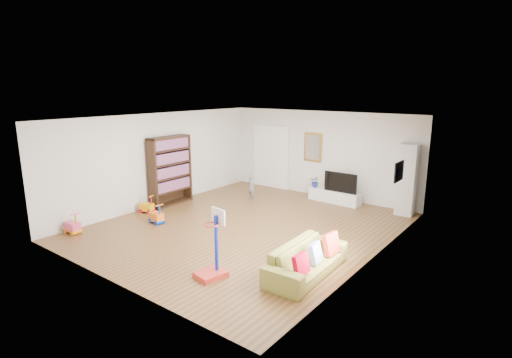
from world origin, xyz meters
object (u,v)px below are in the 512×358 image
Objects in this scene: sofa at (307,260)px; media_console at (334,196)px; basketball_hoop at (210,244)px; bookshelf at (170,171)px.

media_console is at bearing 18.23° from sofa.
media_console is 5.87m from basketball_hoop.
basketball_hoop is (-1.35, -1.17, 0.35)m from sofa.
media_console is at bearing 105.05° from basketball_hoop.
media_console is at bearing 38.24° from bookshelf.
bookshelf is 1.02× the size of sofa.
sofa reaches higher than media_console.
bookshelf is at bearing 158.20° from basketball_hoop.
bookshelf reaches higher than basketball_hoop.
media_console is 0.81× the size of sofa.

